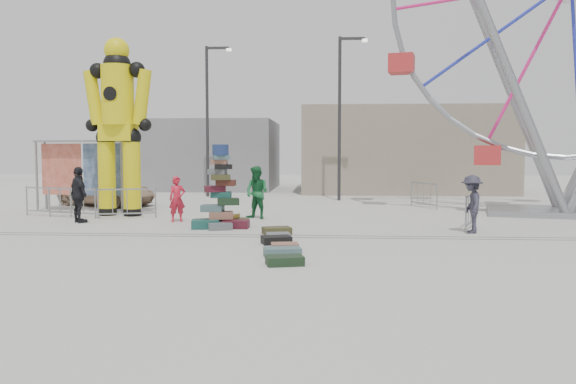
# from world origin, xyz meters

# --- Properties ---
(ground) EXTENTS (90.00, 90.00, 0.00)m
(ground) POSITION_xyz_m (0.00, 0.00, 0.00)
(ground) COLOR #9E9E99
(ground) RESTS_ON ground
(track_line_near) EXTENTS (40.00, 0.04, 0.01)m
(track_line_near) POSITION_xyz_m (0.00, 0.60, 0.00)
(track_line_near) COLOR #47443F
(track_line_near) RESTS_ON ground
(track_line_far) EXTENTS (40.00, 0.04, 0.01)m
(track_line_far) POSITION_xyz_m (0.00, 1.00, 0.00)
(track_line_far) COLOR #47443F
(track_line_far) RESTS_ON ground
(building_right) EXTENTS (12.00, 8.00, 5.00)m
(building_right) POSITION_xyz_m (7.00, 20.00, 2.50)
(building_right) COLOR gray
(building_right) RESTS_ON ground
(building_left) EXTENTS (10.00, 8.00, 4.40)m
(building_left) POSITION_xyz_m (-6.00, 22.00, 2.20)
(building_left) COLOR gray
(building_left) RESTS_ON ground
(lamp_post_right) EXTENTS (1.41, 0.25, 8.00)m
(lamp_post_right) POSITION_xyz_m (3.09, 13.00, 4.48)
(lamp_post_right) COLOR #2D2D30
(lamp_post_right) RESTS_ON ground
(lamp_post_left) EXTENTS (1.41, 0.25, 8.00)m
(lamp_post_left) POSITION_xyz_m (-3.91, 15.00, 4.48)
(lamp_post_left) COLOR #2D2D30
(lamp_post_left) RESTS_ON ground
(suitcase_tower) EXTENTS (1.85, 1.64, 2.61)m
(suitcase_tower) POSITION_xyz_m (-0.99, 2.57, 0.73)
(suitcase_tower) COLOR #1B5149
(suitcase_tower) RESTS_ON ground
(crash_test_dummy) EXTENTS (2.71, 1.19, 6.80)m
(crash_test_dummy) POSITION_xyz_m (-5.39, 5.68, 3.58)
(crash_test_dummy) COLOR black
(crash_test_dummy) RESTS_ON ground
(ferris_wheel) EXTENTS (12.95, 4.50, 15.43)m
(ferris_wheel) POSITION_xyz_m (11.36, 7.01, 7.60)
(ferris_wheel) COLOR gray
(ferris_wheel) RESTS_ON ground
(banner_scaffold) EXTENTS (4.00, 1.25, 2.86)m
(banner_scaffold) POSITION_xyz_m (-7.39, 7.00, 2.15)
(banner_scaffold) COLOR gray
(banner_scaffold) RESTS_ON ground
(steamer_trunk) EXTENTS (0.94, 0.73, 0.39)m
(steamer_trunk) POSITION_xyz_m (-0.92, 3.00, 0.19)
(steamer_trunk) COLOR silver
(steamer_trunk) RESTS_ON ground
(row_case_0) EXTENTS (0.93, 0.76, 0.21)m
(row_case_0) POSITION_xyz_m (0.91, 1.23, 0.10)
(row_case_0) COLOR #413E20
(row_case_0) RESTS_ON ground
(row_case_1) EXTENTS (0.72, 0.69, 0.19)m
(row_case_1) POSITION_xyz_m (1.03, 0.15, 0.09)
(row_case_1) COLOR slate
(row_case_1) RESTS_ON ground
(row_case_2) EXTENTS (0.86, 0.71, 0.20)m
(row_case_2) POSITION_xyz_m (1.04, -0.50, 0.10)
(row_case_2) COLOR black
(row_case_2) RESTS_ON ground
(row_case_3) EXTENTS (0.71, 0.55, 0.18)m
(row_case_3) POSITION_xyz_m (1.33, -1.47, 0.09)
(row_case_3) COLOR #95604B
(row_case_3) RESTS_ON ground
(row_case_4) EXTENTS (0.92, 0.63, 0.20)m
(row_case_4) POSITION_xyz_m (1.33, -2.24, 0.10)
(row_case_4) COLOR #4B696C
(row_case_4) RESTS_ON ground
(row_case_5) EXTENTS (0.87, 0.67, 0.20)m
(row_case_5) POSITION_xyz_m (1.45, -3.23, 0.10)
(row_case_5) COLOR #1B301B
(row_case_5) RESTS_ON ground
(barricade_dummy_a) EXTENTS (1.96, 0.59, 1.10)m
(barricade_dummy_a) POSITION_xyz_m (-7.98, 5.31, 0.55)
(barricade_dummy_a) COLOR gray
(barricade_dummy_a) RESTS_ON ground
(barricade_dummy_b) EXTENTS (1.96, 0.59, 1.10)m
(barricade_dummy_b) POSITION_xyz_m (-6.86, 4.86, 0.55)
(barricade_dummy_b) COLOR gray
(barricade_dummy_b) RESTS_ON ground
(barricade_dummy_c) EXTENTS (1.96, 0.59, 1.10)m
(barricade_dummy_c) POSITION_xyz_m (-4.80, 4.78, 0.55)
(barricade_dummy_c) COLOR gray
(barricade_dummy_c) RESTS_ON ground
(barricade_wheel_front) EXTENTS (0.85, 1.89, 1.10)m
(barricade_wheel_front) POSITION_xyz_m (6.82, 2.82, 0.55)
(barricade_wheel_front) COLOR gray
(barricade_wheel_front) RESTS_ON ground
(barricade_wheel_back) EXTENTS (0.85, 1.89, 1.10)m
(barricade_wheel_back) POSITION_xyz_m (6.54, 9.50, 0.55)
(barricade_wheel_back) COLOR gray
(barricade_wheel_back) RESTS_ON ground
(pedestrian_red) EXTENTS (0.68, 0.60, 1.56)m
(pedestrian_red) POSITION_xyz_m (-2.73, 3.91, 0.78)
(pedestrian_red) COLOR red
(pedestrian_red) RESTS_ON ground
(pedestrian_green) EXTENTS (1.15, 1.07, 1.88)m
(pedestrian_green) POSITION_xyz_m (-0.12, 4.95, 0.94)
(pedestrian_green) COLOR #175D2E
(pedestrian_green) RESTS_ON ground
(pedestrian_black) EXTENTS (1.12, 1.10, 1.89)m
(pedestrian_black) POSITION_xyz_m (-5.96, 3.44, 0.94)
(pedestrian_black) COLOR black
(pedestrian_black) RESTS_ON ground
(pedestrian_grey) EXTENTS (0.73, 1.15, 1.71)m
(pedestrian_grey) POSITION_xyz_m (6.59, 1.84, 0.85)
(pedestrian_grey) COLOR #2A2937
(pedestrian_grey) RESTS_ON ground
(parked_suv) EXTENTS (4.97, 3.66, 1.25)m
(parked_suv) POSITION_xyz_m (-7.41, 9.57, 0.63)
(parked_suv) COLOR tan
(parked_suv) RESTS_ON ground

